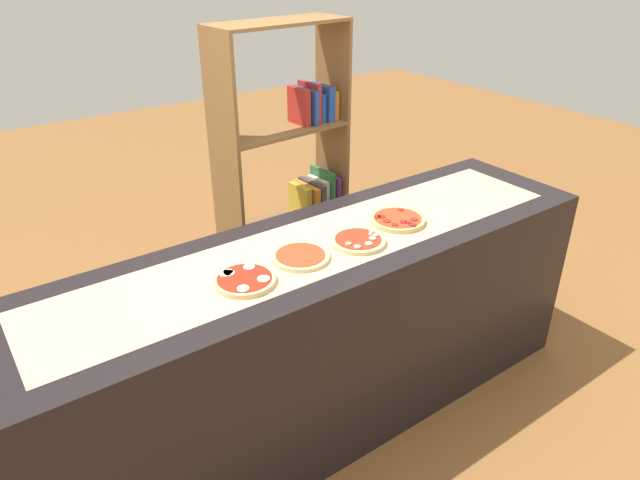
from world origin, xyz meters
TOP-DOWN VIEW (x-y plane):
  - ground_plane at (0.00, 0.00)m, footprint 12.00×12.00m
  - counter at (0.00, 0.00)m, footprint 2.68×0.69m
  - parchment_paper at (0.00, 0.00)m, footprint 2.37×0.46m
  - pizza_mozzarella_0 at (-0.40, -0.08)m, footprint 0.23×0.23m
  - pizza_plain_1 at (-0.13, -0.05)m, footprint 0.24×0.24m
  - pizza_mushroom_2 at (0.14, -0.09)m, footprint 0.23×0.23m
  - pizza_pepperoni_3 at (0.40, -0.03)m, footprint 0.25×0.25m
  - bookshelf at (0.49, 0.92)m, footprint 0.79×0.35m

SIDE VIEW (x-z plane):
  - ground_plane at x=0.00m, z-range 0.00..0.00m
  - counter at x=0.00m, z-range 0.00..0.93m
  - bookshelf at x=0.49m, z-range -0.11..1.59m
  - parchment_paper at x=0.00m, z-range 0.93..0.93m
  - pizza_plain_1 at x=-0.13m, z-range 0.93..0.95m
  - pizza_mushroom_2 at x=0.14m, z-range 0.93..0.96m
  - pizza_mozzarella_0 at x=-0.40m, z-range 0.93..0.96m
  - pizza_pepperoni_3 at x=0.40m, z-range 0.93..0.96m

